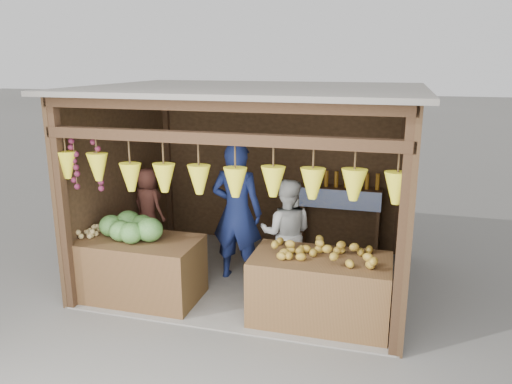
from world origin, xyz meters
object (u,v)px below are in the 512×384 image
counter_right (320,290)px  man_standing (237,212)px  counter_left (138,269)px  vendor_seated (148,206)px  woman_standing (286,233)px

counter_right → man_standing: size_ratio=0.81×
counter_left → vendor_seated: vendor_seated is taller
counter_right → man_standing: (-1.29, 0.88, 0.57)m
counter_left → counter_right: size_ratio=0.99×
counter_right → man_standing: bearing=145.6°
counter_right → vendor_seated: bearing=156.9°
woman_standing → vendor_seated: bearing=-14.7°
counter_left → man_standing: man_standing is taller
counter_right → man_standing: 1.66m
man_standing → counter_right: bearing=147.2°
counter_left → vendor_seated: bearing=111.2°
counter_left → woman_standing: bearing=27.4°
woman_standing → vendor_seated: 2.23m
man_standing → vendor_seated: man_standing is taller
counter_left → woman_standing: size_ratio=1.06×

